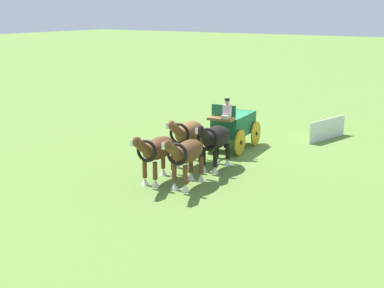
{
  "coord_description": "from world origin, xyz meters",
  "views": [
    {
      "loc": [
        22.45,
        12.38,
        6.73
      ],
      "look_at": [
        4.37,
        0.43,
        1.2
      ],
      "focal_mm": 49.98,
      "sensor_mm": 36.0,
      "label": 1
    }
  ],
  "objects": [
    {
      "name": "ground_plane",
      "position": [
        0.0,
        0.0,
        0.0
      ],
      "size": [
        220.0,
        220.0,
        0.0
      ],
      "primitive_type": "plane",
      "color": "olive"
    },
    {
      "name": "show_wagon",
      "position": [
        0.15,
        0.02,
        1.16
      ],
      "size": [
        5.61,
        1.98,
        2.73
      ],
      "color": "#195B38",
      "rests_on": "ground"
    },
    {
      "name": "draft_horse_rear_near",
      "position": [
        3.55,
        1.05,
        1.33
      ],
      "size": [
        2.97,
        1.18,
        2.19
      ],
      "color": "black",
      "rests_on": "ground"
    },
    {
      "name": "draft_horse_rear_off",
      "position": [
        3.7,
        -0.24,
        1.41
      ],
      "size": [
        3.05,
        1.14,
        2.29
      ],
      "color": "brown",
      "rests_on": "ground"
    },
    {
      "name": "draft_horse_lead_near",
      "position": [
        6.15,
        1.34,
        1.32
      ],
      "size": [
        3.02,
        1.07,
        2.19
      ],
      "color": "brown",
      "rests_on": "ground"
    },
    {
      "name": "draft_horse_lead_off",
      "position": [
        6.29,
        0.05,
        1.3
      ],
      "size": [
        3.09,
        1.09,
        2.16
      ],
      "color": "brown",
      "rests_on": "ground"
    },
    {
      "name": "sponsor_banner",
      "position": [
        -4.34,
        3.22,
        0.55
      ],
      "size": [
        3.13,
        0.79,
        1.1
      ],
      "primitive_type": "cube",
      "rotation": [
        0.0,
        0.0,
        -0.23
      ],
      "color": "silver",
      "rests_on": "ground"
    }
  ]
}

